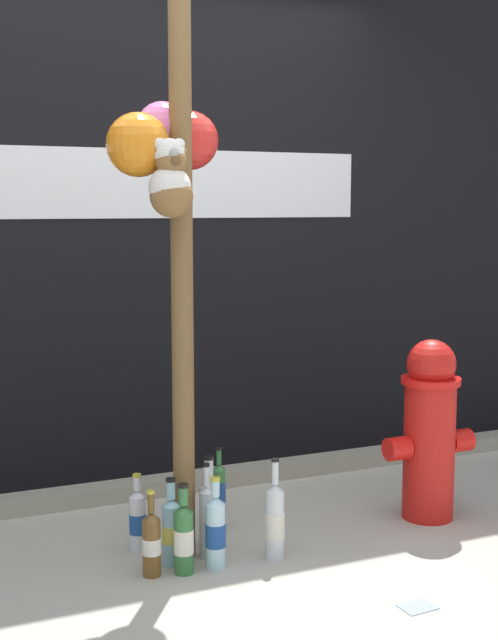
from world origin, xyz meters
name	(u,v)px	position (x,y,z in m)	size (l,w,h in m)	color
ground_plane	(250,572)	(0.00, 0.00, 0.00)	(14.00, 14.00, 0.00)	#ADA899
building_wall	(138,157)	(0.00, 1.42, 1.65)	(10.00, 0.21, 3.30)	black
curb_strip	(168,485)	(0.00, 1.01, 0.04)	(8.00, 0.12, 0.08)	gray
memorial_post	(168,118)	(-0.22, 0.27, 1.74)	(0.51, 0.41, 2.95)	brown
fire_hydrant	(430,429)	(0.98, 0.22, 0.41)	(0.44, 0.27, 0.82)	red
bottle_0	(275,521)	(0.14, 0.08, 0.16)	(0.08, 0.08, 0.41)	silver
bottle_1	(171,530)	(-0.25, 0.19, 0.14)	(0.07, 0.07, 0.35)	#93CCE0
bottle_2	(152,543)	(-0.36, 0.12, 0.13)	(0.07, 0.07, 0.34)	brown
bottle_3	(219,494)	(0.06, 0.48, 0.15)	(0.06, 0.06, 0.36)	#337038
bottle_4	(209,510)	(-0.05, 0.31, 0.15)	(0.08, 0.08, 0.38)	silver
bottle_5	(216,531)	(-0.11, 0.09, 0.15)	(0.08, 0.08, 0.36)	#B2DBEA
bottle_6	(184,537)	(-0.24, 0.09, 0.14)	(0.08, 0.08, 0.36)	#337038
bottle_7	(138,519)	(-0.33, 0.39, 0.13)	(0.07, 0.07, 0.32)	silver
bottle_8	(207,519)	(-0.10, 0.20, 0.16)	(0.06, 0.06, 0.39)	silver
litter_0	(418,606)	(0.42, -0.51, 0.00)	(0.13, 0.09, 0.01)	#8C99B2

